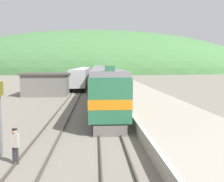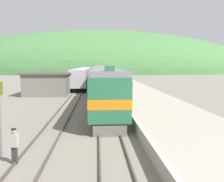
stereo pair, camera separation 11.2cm
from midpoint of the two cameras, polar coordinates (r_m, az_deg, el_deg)
track_main at (r=68.29m, az=-2.88°, el=1.84°), size 1.52×180.00×0.16m
track_siding at (r=68.36m, az=-6.29°, el=1.82°), size 1.52×180.00×0.16m
platform at (r=48.69m, az=3.49°, el=0.66°), size 6.65×140.00×0.87m
distant_hills at (r=158.78m, az=-3.33°, el=4.07°), size 195.07×87.78×49.41m
station_shed at (r=42.06m, az=-14.13°, el=1.49°), size 7.07×6.20×3.47m
express_train_lead_car at (r=26.96m, az=-1.71°, el=0.66°), size 2.96×20.44×4.70m
carriage_second at (r=49.03m, az=-2.59°, el=2.96°), size 2.95×21.56×4.34m
carriage_third at (r=71.45m, az=-2.92°, el=3.85°), size 2.95×21.56×4.34m
carriage_fourth at (r=93.88m, az=-3.10°, el=4.31°), size 2.95×21.56×4.34m
carriage_fifth at (r=116.31m, az=-3.21°, el=4.60°), size 2.95×21.56×4.34m
siding_train at (r=66.16m, az=-6.39°, el=3.36°), size 2.90×45.41×3.89m
track_worker at (r=13.61m, az=-20.58°, el=-10.74°), size 0.40×0.29×1.75m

